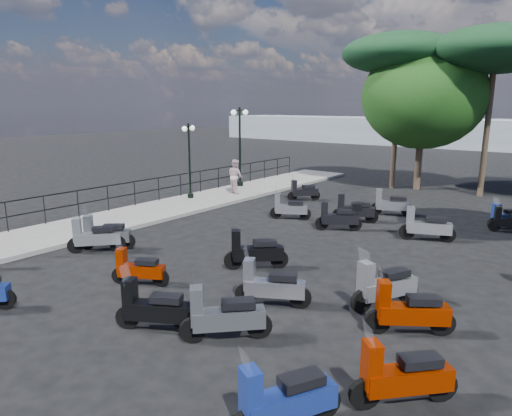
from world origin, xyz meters
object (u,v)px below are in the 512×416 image
Objects in this scene: scooter_25 at (384,286)px; scooter_27 at (510,221)px; scooter_8 at (255,252)px; broadleaf_tree at (424,97)px; scooter_3 at (105,234)px; scooter_20 at (408,311)px; pine_2 at (401,54)px; lamp_post_2 at (240,142)px; scooter_7 at (138,269)px; scooter_15 at (339,217)px; scooter_16 at (391,204)px; scooter_22 at (506,217)px; scooter_21 at (426,226)px; pedestrian_far at (236,176)px; scooter_10 at (354,210)px; scooter_12 at (224,316)px; scooter_13 at (154,309)px; pine_0 at (496,50)px; lamp_post_1 at (189,156)px; scooter_4 at (303,191)px; scooter_24 at (402,377)px; scooter_14 at (271,286)px; scooter_9 at (289,208)px; scooter_2 at (95,237)px; scooter_19 at (284,401)px.

scooter_25 reaches higher than scooter_27.
scooter_8 is 0.19× the size of broadleaf_tree.
scooter_27 is at bearing -83.85° from scooter_3.
pine_2 is at bearing -12.04° from scooter_20.
scooter_7 is (6.81, -12.24, -2.15)m from lamp_post_2.
scooter_15 is 3.43m from scooter_16.
scooter_22 reaches higher than scooter_27.
scooter_21 is (-1.83, 6.80, 0.01)m from scooter_20.
pedestrian_far is 10.36m from scooter_21.
scooter_10 is 10.30m from scooter_12.
scooter_8 is (4.86, 1.52, 0.01)m from scooter_3.
scooter_13 is at bearing 138.85° from scooter_27.
scooter_10 is 0.97× the size of scooter_21.
pine_0 reaches higher than scooter_25.
pine_2 reaches higher than scooter_21.
lamp_post_2 reaches higher than scooter_20.
lamp_post_1 is 9.43m from scooter_16.
scooter_22 is at bearing -137.25° from scooter_4.
scooter_24 reaches higher than scooter_7.
pine_0 is at bearing -48.19° from scooter_15.
lamp_post_2 is at bearing -11.04° from scooter_25.
scooter_27 is at bearing -45.57° from scooter_14.
pedestrian_far is at bearing 4.87° from scooter_13.
scooter_8 is 0.87× the size of scooter_16.
scooter_12 is 0.94× the size of scooter_20.
broadleaf_tree is at bearing -30.58° from scooter_15.
scooter_9 is at bearing -14.34° from scooter_25.
scooter_20 is at bearing 161.62° from scooter_25.
scooter_10 is (3.79, -2.30, 0.05)m from scooter_4.
broadleaf_tree is (-4.49, 15.41, 4.42)m from scooter_25.
scooter_15 is at bearing 161.29° from scooter_10.
scooter_8 is 5.89m from scooter_9.
lamp_post_1 is 13.43m from scooter_25.
lamp_post_2 is 2.94× the size of scooter_3.
scooter_3 is 0.99× the size of scooter_8.
scooter_4 is at bearing -52.73° from scooter_2.
scooter_25 is at bearing 163.63° from pedestrian_far.
scooter_7 is 0.90× the size of scooter_20.
pine_0 reaches higher than scooter_22.
pedestrian_far is 1.02× the size of scooter_10.
scooter_8 is at bearing -99.51° from pine_0.
scooter_25 is at bearing 125.42° from scooter_22.
scooter_12 is at bearing 177.96° from scooter_9.
scooter_25 is (6.28, -5.56, 0.06)m from scooter_9.
scooter_19 is (12.80, -14.43, -2.08)m from lamp_post_2.
scooter_15 is at bearing -13.92° from scooter_24.
lamp_post_2 is at bearing -141.12° from pine_2.
broadleaf_tree reaches higher than scooter_25.
scooter_25 is (3.28, -8.65, 0.02)m from scooter_16.
scooter_14 is (4.21, -7.07, 0.03)m from scooter_9.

